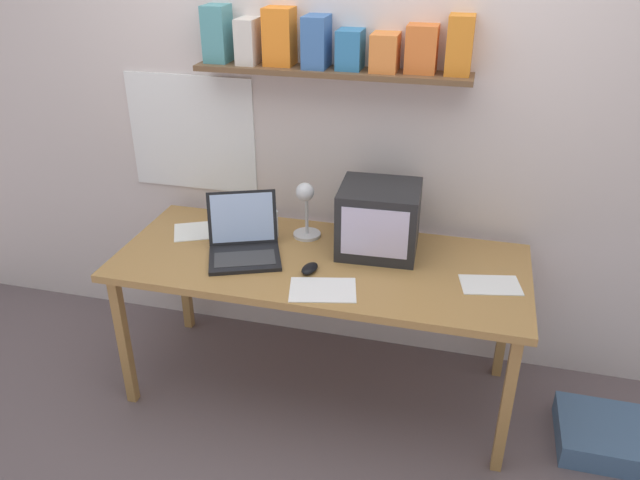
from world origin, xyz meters
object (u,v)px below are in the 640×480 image
object	(u,v)px
desk_lamp	(306,205)
loose_paper_near_monitor	(490,285)
crt_monitor	(379,219)
computer_mouse	(310,268)
laptop	(244,240)
open_notebook	(196,231)
juice_glass	(271,225)
floor_cushion	(601,435)
loose_paper_near_laptop	(323,290)
corner_desk	(320,270)

from	to	relation	value
desk_lamp	loose_paper_near_monitor	size ratio (longest dim) A/B	1.08
crt_monitor	computer_mouse	size ratio (longest dim) A/B	3.21
laptop	open_notebook	distance (m)	0.35
loose_paper_near_monitor	juice_glass	bearing A→B (deg)	169.13
juice_glass	laptop	bearing A→B (deg)	-110.21
laptop	computer_mouse	bearing A→B (deg)	-36.88
open_notebook	floor_cushion	distance (m)	2.10
loose_paper_near_laptop	floor_cushion	world-z (taller)	loose_paper_near_laptop
crt_monitor	open_notebook	xyz separation A→B (m)	(-0.90, -0.04, -0.16)
crt_monitor	floor_cushion	world-z (taller)	crt_monitor
juice_glass	loose_paper_near_laptop	bearing A→B (deg)	-48.86
computer_mouse	loose_paper_near_laptop	bearing A→B (deg)	-55.41
computer_mouse	open_notebook	size ratio (longest dim) A/B	0.42
loose_paper_near_laptop	crt_monitor	bearing A→B (deg)	68.65
desk_lamp	open_notebook	xyz separation A→B (m)	(-0.55, -0.06, -0.18)
laptop	open_notebook	xyz separation A→B (m)	(-0.31, 0.15, -0.06)
desk_lamp	open_notebook	world-z (taller)	desk_lamp
open_notebook	loose_paper_near_monitor	distance (m)	1.43
computer_mouse	juice_glass	bearing A→B (deg)	133.92
laptop	juice_glass	xyz separation A→B (m)	(0.07, 0.19, -0.01)
desk_lamp	floor_cushion	size ratio (longest dim) A/B	0.79
juice_glass	open_notebook	xyz separation A→B (m)	(-0.38, -0.04, -0.06)
corner_desk	juice_glass	world-z (taller)	juice_glass
loose_paper_near_monitor	floor_cushion	world-z (taller)	loose_paper_near_monitor
loose_paper_near_laptop	loose_paper_near_monitor	xyz separation A→B (m)	(0.68, 0.21, 0.00)
computer_mouse	loose_paper_near_laptop	world-z (taller)	computer_mouse
crt_monitor	laptop	xyz separation A→B (m)	(-0.59, -0.19, -0.09)
laptop	computer_mouse	xyz separation A→B (m)	(0.34, -0.09, -0.05)
laptop	crt_monitor	bearing A→B (deg)	-4.61
crt_monitor	desk_lamp	size ratio (longest dim) A/B	1.25
corner_desk	juice_glass	xyz separation A→B (m)	(-0.28, 0.16, 0.12)
open_notebook	computer_mouse	bearing A→B (deg)	-20.18
desk_lamp	computer_mouse	bearing A→B (deg)	-79.58
loose_paper_near_laptop	loose_paper_near_monitor	distance (m)	0.71
computer_mouse	desk_lamp	bearing A→B (deg)	108.48
corner_desk	juice_glass	size ratio (longest dim) A/B	13.75
corner_desk	computer_mouse	world-z (taller)	computer_mouse
loose_paper_near_laptop	juice_glass	bearing A→B (deg)	131.14
computer_mouse	floor_cushion	size ratio (longest dim) A/B	0.31
desk_lamp	juice_glass	xyz separation A→B (m)	(-0.17, -0.02, -0.12)
corner_desk	loose_paper_near_laptop	size ratio (longest dim) A/B	5.94
laptop	loose_paper_near_monitor	world-z (taller)	laptop
juice_glass	open_notebook	size ratio (longest dim) A/B	0.49
juice_glass	computer_mouse	size ratio (longest dim) A/B	1.17
crt_monitor	juice_glass	distance (m)	0.53
loose_paper_near_laptop	laptop	bearing A→B (deg)	152.48
crt_monitor	floor_cushion	distance (m)	1.38
juice_glass	loose_paper_near_laptop	distance (m)	0.55
laptop	loose_paper_near_monitor	distance (m)	1.11
open_notebook	loose_paper_near_laptop	bearing A→B (deg)	-26.73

